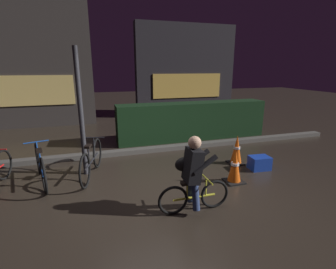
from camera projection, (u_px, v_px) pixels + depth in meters
name	position (u px, v px, depth m)	size (l,w,h in m)	color
ground_plane	(167.00, 189.00, 4.71)	(40.00, 40.00, 0.00)	#2D261E
sidewalk_curb	(143.00, 150.00, 6.72)	(12.00, 0.24, 0.12)	#56544F
hedge_row	(193.00, 121.00, 7.93)	(4.80, 0.70, 1.16)	black
storefront_left	(22.00, 61.00, 9.04)	(4.89, 0.54, 4.91)	#383330
storefront_right	(186.00, 71.00, 11.69)	(4.75, 0.54, 4.16)	#262328
street_post	(81.00, 114.00, 5.05)	(0.10, 0.10, 2.63)	#2D2D33
parked_bike_left_mid	(41.00, 166.00, 4.86)	(0.54, 1.68, 0.79)	black
parked_bike_center_left	(92.00, 160.00, 5.17)	(0.53, 1.66, 0.78)	black
traffic_cone_near	(235.00, 167.00, 4.92)	(0.36, 0.36, 0.67)	black
traffic_cone_far	(237.00, 150.00, 5.88)	(0.36, 0.36, 0.69)	black
blue_crate	(259.00, 163.00, 5.59)	(0.44, 0.32, 0.30)	#193DB7
cyclist	(193.00, 174.00, 3.85)	(1.19, 0.52, 1.25)	black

